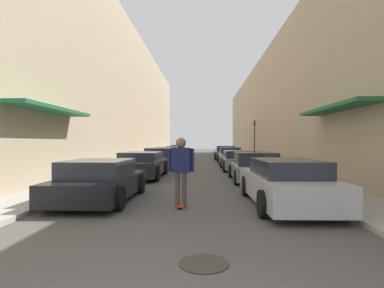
{
  "coord_description": "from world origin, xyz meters",
  "views": [
    {
      "loc": [
        0.43,
        -1.9,
        1.72
      ],
      "look_at": [
        -0.1,
        12.09,
        1.63
      ],
      "focal_mm": 28.0,
      "sensor_mm": 36.0,
      "label": 1
    }
  ],
  "objects_px": {
    "parked_car_left_2": "(160,158)",
    "parked_car_right_3": "(230,156)",
    "parked_car_right_4": "(225,153)",
    "parked_car_right_1": "(255,167)",
    "parked_car_right_2": "(238,160)",
    "traffic_light": "(255,136)",
    "parked_car_left_0": "(100,181)",
    "parked_car_left_3": "(168,155)",
    "parked_car_left_4": "(175,153)",
    "manhole_cover": "(204,263)",
    "parked_car_left_1": "(142,165)",
    "parked_car_right_0": "(285,183)",
    "skateboarder": "(181,164)",
    "parked_car_left_5": "(179,151)"
  },
  "relations": [
    {
      "from": "parked_car_left_1",
      "to": "traffic_light",
      "type": "xyz_separation_m",
      "value": [
        7.56,
        12.7,
        1.69
      ]
    },
    {
      "from": "parked_car_left_2",
      "to": "parked_car_right_3",
      "type": "bearing_deg",
      "value": 38.25
    },
    {
      "from": "parked_car_left_3",
      "to": "parked_car_right_1",
      "type": "relative_size",
      "value": 1.05
    },
    {
      "from": "parked_car_left_4",
      "to": "parked_car_right_4",
      "type": "distance_m",
      "value": 5.32
    },
    {
      "from": "parked_car_left_4",
      "to": "manhole_cover",
      "type": "height_order",
      "value": "parked_car_left_4"
    },
    {
      "from": "parked_car_right_3",
      "to": "traffic_light",
      "type": "bearing_deg",
      "value": 50.9
    },
    {
      "from": "parked_car_left_0",
      "to": "parked_car_right_4",
      "type": "xyz_separation_m",
      "value": [
        5.13,
        20.64,
        0.07
      ]
    },
    {
      "from": "parked_car_right_0",
      "to": "parked_car_right_4",
      "type": "bearing_deg",
      "value": 90.27
    },
    {
      "from": "parked_car_left_0",
      "to": "parked_car_right_1",
      "type": "bearing_deg",
      "value": 41.5
    },
    {
      "from": "parked_car_right_2",
      "to": "parked_car_right_3",
      "type": "relative_size",
      "value": 1.07
    },
    {
      "from": "parked_car_right_4",
      "to": "manhole_cover",
      "type": "relative_size",
      "value": 6.22
    },
    {
      "from": "parked_car_left_2",
      "to": "traffic_light",
      "type": "distance_m",
      "value": 10.43
    },
    {
      "from": "parked_car_right_2",
      "to": "traffic_light",
      "type": "bearing_deg",
      "value": 74.25
    },
    {
      "from": "parked_car_right_4",
      "to": "parked_car_left_0",
      "type": "bearing_deg",
      "value": -103.96
    },
    {
      "from": "manhole_cover",
      "to": "parked_car_right_1",
      "type": "bearing_deg",
      "value": 76.07
    },
    {
      "from": "skateboarder",
      "to": "parked_car_left_0",
      "type": "bearing_deg",
      "value": 164.01
    },
    {
      "from": "parked_car_left_0",
      "to": "parked_car_left_1",
      "type": "height_order",
      "value": "parked_car_left_1"
    },
    {
      "from": "parked_car_right_4",
      "to": "skateboarder",
      "type": "xyz_separation_m",
      "value": [
        -2.72,
        -21.33,
        0.48
      ]
    },
    {
      "from": "parked_car_left_0",
      "to": "traffic_light",
      "type": "xyz_separation_m",
      "value": [
        7.61,
        18.45,
        1.73
      ]
    },
    {
      "from": "parked_car_left_1",
      "to": "parked_car_left_4",
      "type": "height_order",
      "value": "parked_car_left_4"
    },
    {
      "from": "parked_car_left_4",
      "to": "parked_car_right_3",
      "type": "height_order",
      "value": "parked_car_left_4"
    },
    {
      "from": "parked_car_left_4",
      "to": "skateboarder",
      "type": "relative_size",
      "value": 2.24
    },
    {
      "from": "parked_car_left_0",
      "to": "parked_car_left_3",
      "type": "height_order",
      "value": "parked_car_left_3"
    },
    {
      "from": "parked_car_left_2",
      "to": "manhole_cover",
      "type": "relative_size",
      "value": 6.35
    },
    {
      "from": "parked_car_left_3",
      "to": "traffic_light",
      "type": "height_order",
      "value": "traffic_light"
    },
    {
      "from": "parked_car_left_3",
      "to": "parked_car_right_2",
      "type": "xyz_separation_m",
      "value": [
        5.19,
        -6.98,
        -0.03
      ]
    },
    {
      "from": "parked_car_left_0",
      "to": "parked_car_left_4",
      "type": "bearing_deg",
      "value": 89.87
    },
    {
      "from": "parked_car_left_0",
      "to": "parked_car_right_0",
      "type": "xyz_separation_m",
      "value": [
        5.23,
        -0.45,
        0.03
      ]
    },
    {
      "from": "parked_car_left_5",
      "to": "manhole_cover",
      "type": "bearing_deg",
      "value": -84.6
    },
    {
      "from": "parked_car_right_3",
      "to": "manhole_cover",
      "type": "xyz_separation_m",
      "value": [
        -2.1,
        -19.8,
        -0.62
      ]
    },
    {
      "from": "parked_car_left_5",
      "to": "skateboarder",
      "type": "bearing_deg",
      "value": -85.12
    },
    {
      "from": "parked_car_right_0",
      "to": "parked_car_right_4",
      "type": "distance_m",
      "value": 21.09
    },
    {
      "from": "parked_car_left_1",
      "to": "parked_car_right_2",
      "type": "xyz_separation_m",
      "value": [
        5.11,
        4.01,
        -0.03
      ]
    },
    {
      "from": "parked_car_left_4",
      "to": "parked_car_right_3",
      "type": "xyz_separation_m",
      "value": [
        5.07,
        -6.83,
        -0.0
      ]
    },
    {
      "from": "parked_car_right_4",
      "to": "parked_car_right_3",
      "type": "bearing_deg",
      "value": -90.12
    },
    {
      "from": "parked_car_left_2",
      "to": "parked_car_right_3",
      "type": "xyz_separation_m",
      "value": [
        5.04,
        3.97,
        -0.01
      ]
    },
    {
      "from": "parked_car_left_0",
      "to": "parked_car_right_2",
      "type": "height_order",
      "value": "parked_car_left_0"
    },
    {
      "from": "parked_car_left_0",
      "to": "manhole_cover",
      "type": "xyz_separation_m",
      "value": [
        3.02,
        -4.42,
        -0.57
      ]
    },
    {
      "from": "parked_car_right_0",
      "to": "traffic_light",
      "type": "bearing_deg",
      "value": 82.83
    },
    {
      "from": "parked_car_right_1",
      "to": "manhole_cover",
      "type": "xyz_separation_m",
      "value": [
        -2.25,
        -9.08,
        -0.6
      ]
    },
    {
      "from": "parked_car_left_3",
      "to": "parked_car_right_0",
      "type": "height_order",
      "value": "parked_car_left_3"
    },
    {
      "from": "parked_car_left_1",
      "to": "parked_car_right_2",
      "type": "relative_size",
      "value": 1.08
    },
    {
      "from": "parked_car_left_0",
      "to": "parked_car_left_2",
      "type": "xyz_separation_m",
      "value": [
        0.08,
        11.41,
        0.06
      ]
    },
    {
      "from": "parked_car_right_1",
      "to": "traffic_light",
      "type": "bearing_deg",
      "value": 80.39
    },
    {
      "from": "parked_car_left_2",
      "to": "parked_car_left_5",
      "type": "xyz_separation_m",
      "value": [
        -0.04,
        15.7,
        0.02
      ]
    },
    {
      "from": "parked_car_left_2",
      "to": "parked_car_left_3",
      "type": "distance_m",
      "value": 5.31
    },
    {
      "from": "parked_car_right_4",
      "to": "parked_car_right_1",
      "type": "bearing_deg",
      "value": -89.48
    },
    {
      "from": "traffic_light",
      "to": "parked_car_left_1",
      "type": "bearing_deg",
      "value": -120.76
    },
    {
      "from": "parked_car_left_2",
      "to": "parked_car_right_1",
      "type": "xyz_separation_m",
      "value": [
        5.19,
        -6.75,
        -0.04
      ]
    },
    {
      "from": "parked_car_left_2",
      "to": "parked_car_right_2",
      "type": "distance_m",
      "value": 5.34
    }
  ]
}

